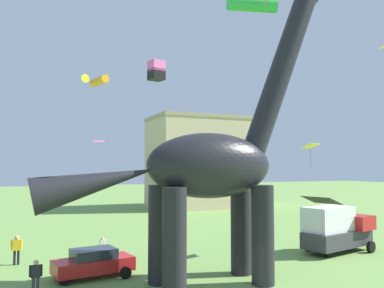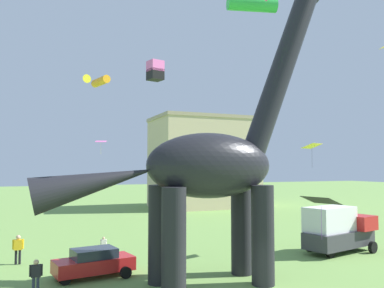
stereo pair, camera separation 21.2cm
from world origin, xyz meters
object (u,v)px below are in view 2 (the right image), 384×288
object	(u,v)px
dinosaur_sculpture	(209,166)
kite_near_high	(312,146)
kite_mid_left	(155,71)
parked_sedan_left	(94,262)
kite_mid_right	(101,141)
kite_far_left	(97,81)
kite_near_low	(321,201)
kite_high_right	(254,2)
person_watching_child	(18,247)
parked_box_truck	(338,229)
person_strolling_adult	(103,244)
person_vendor_side	(36,273)

from	to	relation	value
dinosaur_sculpture	kite_near_high	world-z (taller)	dinosaur_sculpture
kite_mid_left	parked_sedan_left	bearing A→B (deg)	101.38
parked_sedan_left	kite_mid_right	world-z (taller)	kite_mid_right
dinosaur_sculpture	kite_mid_right	distance (m)	21.11
dinosaur_sculpture	kite_far_left	xyz separation A→B (m)	(-3.77, 13.11, 6.78)
dinosaur_sculpture	kite_near_low	world-z (taller)	dinosaur_sculpture
kite_high_right	person_watching_child	bearing A→B (deg)	139.06
kite_mid_right	kite_mid_left	bearing A→B (deg)	-94.15
parked_box_truck	person_strolling_adult	xyz separation A→B (m)	(-15.29, 5.65, -0.93)
parked_box_truck	person_strolling_adult	bearing A→B (deg)	146.07
parked_box_truck	kite_mid_left	distance (m)	18.72
kite_high_right	dinosaur_sculpture	bearing A→B (deg)	143.78
person_watching_child	kite_far_left	xyz separation A→B (m)	(5.41, 4.89, 11.75)
kite_high_right	kite_near_high	world-z (taller)	kite_high_right
kite_far_left	person_vendor_side	bearing A→B (deg)	-111.30
dinosaur_sculpture	kite_mid_right	size ratio (longest dim) A/B	12.47
person_strolling_adult	person_watching_child	bearing A→B (deg)	-46.90
parked_box_truck	person_vendor_side	distance (m)	19.81
kite_high_right	parked_sedan_left	bearing A→B (deg)	145.52
person_vendor_side	kite_mid_right	xyz separation A→B (m)	(6.08, 19.22, 7.51)
dinosaur_sculpture	kite_mid_right	xyz separation A→B (m)	(-2.17, 20.86, 2.44)
person_strolling_adult	kite_far_left	size ratio (longest dim) A/B	0.50
person_strolling_adult	kite_mid_right	bearing A→B (deg)	-154.26
kite_far_left	kite_mid_left	bearing A→B (deg)	-90.51
person_strolling_adult	kite_mid_left	size ratio (longest dim) A/B	1.48
kite_high_right	kite_mid_right	size ratio (longest dim) A/B	2.02
parked_sedan_left	person_watching_child	xyz separation A→B (m)	(-3.90, 4.69, 0.28)
parked_sedan_left	kite_near_low	size ratio (longest dim) A/B	2.46
person_strolling_adult	person_watching_child	world-z (taller)	person_watching_child
person_vendor_side	parked_box_truck	bearing A→B (deg)	10.30
dinosaur_sculpture	person_vendor_side	size ratio (longest dim) A/B	10.39
kite_high_right	kite_mid_left	xyz separation A→B (m)	(-5.83, -1.83, -4.54)
person_watching_child	kite_mid_left	world-z (taller)	kite_mid_left
dinosaur_sculpture	person_watching_child	distance (m)	13.29
person_watching_child	kite_high_right	size ratio (longest dim) A/B	0.66
person_strolling_adult	kite_high_right	world-z (taller)	kite_high_right
kite_high_right	kite_near_high	xyz separation A→B (m)	(7.84, 5.34, -7.04)
kite_mid_right	kite_mid_left	size ratio (longest dim) A/B	1.68
parked_box_truck	kite_high_right	world-z (taller)	kite_high_right
person_watching_child	kite_near_high	bearing A→B (deg)	42.45
dinosaur_sculpture	parked_sedan_left	world-z (taller)	dinosaur_sculpture
kite_far_left	kite_near_low	distance (m)	21.19
kite_near_high	dinosaur_sculpture	bearing A→B (deg)	-158.01
kite_mid_right	kite_high_right	bearing A→B (deg)	-79.60
kite_near_high	person_vendor_side	bearing A→B (deg)	-172.70
parked_box_truck	kite_near_low	size ratio (longest dim) A/B	3.28
kite_high_right	person_vendor_side	bearing A→B (deg)	163.36
kite_near_high	kite_mid_left	size ratio (longest dim) A/B	2.14
person_vendor_side	kite_near_high	size ratio (longest dim) A/B	0.94
person_vendor_side	kite_mid_right	bearing A→B (deg)	77.47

